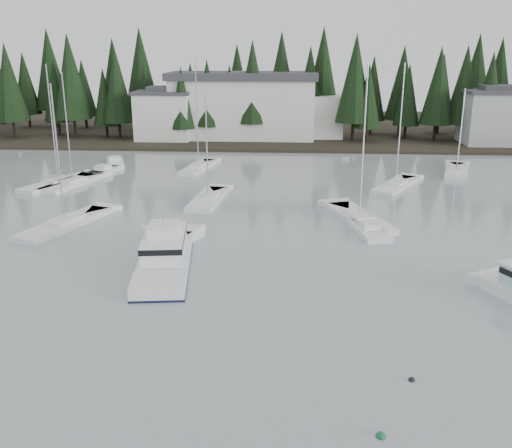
{
  "coord_description": "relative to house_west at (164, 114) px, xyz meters",
  "views": [
    {
      "loc": [
        3.56,
        -16.44,
        15.78
      ],
      "look_at": [
        0.86,
        25.65,
        2.5
      ],
      "focal_mm": 40.0,
      "sensor_mm": 36.0,
      "label": 1
    }
  ],
  "objects": [
    {
      "name": "runabout_3",
      "position": [
        -2.99,
        -18.77,
        -4.52
      ],
      "size": [
        3.69,
        5.47,
        1.42
      ],
      "rotation": [
        0.0,
        0.0,
        1.9
      ],
      "color": "white",
      "rests_on": "ground"
    },
    {
      "name": "sailboat_12",
      "position": [
        -4.22,
        -31.5,
        -4.58
      ],
      "size": [
        5.26,
        9.91,
        13.46
      ],
      "rotation": [
        0.0,
        0.0,
        1.29
      ],
      "color": "white",
      "rests_on": "ground"
    },
    {
      "name": "mooring_buoy_green",
      "position": [
        25.52,
        -74.94,
        -4.65
      ],
      "size": [
        0.45,
        0.45,
        0.45
      ],
      "primitive_type": "sphere",
      "color": "#145933",
      "rests_on": "ground"
    },
    {
      "name": "sailboat_4",
      "position": [
        1.05,
        -47.25,
        -4.59
      ],
      "size": [
        5.99,
        10.96,
        13.24
      ],
      "rotation": [
        0.0,
        0.0,
        1.24
      ],
      "color": "white",
      "rests_on": "ground"
    },
    {
      "name": "sailboat_5",
      "position": [
        -5.92,
        -31.53,
        -4.58
      ],
      "size": [
        6.5,
        10.69,
        14.33
      ],
      "rotation": [
        0.0,
        0.0,
        1.18
      ],
      "color": "white",
      "rests_on": "ground"
    },
    {
      "name": "sailboat_0",
      "position": [
        27.98,
        -43.71,
        -4.58
      ],
      "size": [
        6.04,
        10.38,
        14.69
      ],
      "rotation": [
        0.0,
        0.0,
        1.91
      ],
      "color": "white",
      "rests_on": "ground"
    },
    {
      "name": "runabout_1",
      "position": [
        28.44,
        -47.53,
        -4.52
      ],
      "size": [
        3.32,
        5.96,
        1.42
      ],
      "rotation": [
        0.0,
        0.0,
        1.78
      ],
      "color": "white",
      "rests_on": "ground"
    },
    {
      "name": "harbor_inn",
      "position": [
        15.04,
        3.34,
        1.12
      ],
      "size": [
        29.5,
        11.5,
        10.9
      ],
      "color": "silver",
      "rests_on": "ground"
    },
    {
      "name": "runabout_4",
      "position": [
        -2.69,
        -24.85,
        -4.52
      ],
      "size": [
        3.67,
        5.95,
        1.42
      ],
      "rotation": [
        0.0,
        0.0,
        1.29
      ],
      "color": "white",
      "rests_on": "ground"
    },
    {
      "name": "cabin_cruiser_center",
      "position": [
        12.32,
        -56.69,
        -3.9
      ],
      "size": [
        5.02,
        12.0,
        5.0
      ],
      "rotation": [
        0.0,
        0.0,
        1.69
      ],
      "color": "white",
      "rests_on": "ground"
    },
    {
      "name": "house_east_a",
      "position": [
        54.0,
        -1.0,
        0.25
      ],
      "size": [
        10.6,
        8.48,
        9.25
      ],
      "color": "#999EA0",
      "rests_on": "ground"
    },
    {
      "name": "mooring_buoy_dark",
      "position": [
        27.65,
        -70.56,
        -4.65
      ],
      "size": [
        0.35,
        0.35,
        0.35
      ],
      "primitive_type": "sphere",
      "color": "black",
      "rests_on": "ground"
    },
    {
      "name": "sailboat_3",
      "position": [
        9.16,
        -21.65,
        -4.57
      ],
      "size": [
        4.15,
        9.8,
        14.43
      ],
      "rotation": [
        0.0,
        0.0,
        1.39
      ],
      "color": "white",
      "rests_on": "ground"
    },
    {
      "name": "house_west",
      "position": [
        0.0,
        0.0,
        0.0
      ],
      "size": [
        9.54,
        7.42,
        8.75
      ],
      "color": "silver",
      "rests_on": "ground"
    },
    {
      "name": "conifer_treeline",
      "position": [
        18.0,
        7.0,
        -4.65
      ],
      "size": [
        200.0,
        22.0,
        20.0
      ],
      "primitive_type": null,
      "color": "black",
      "rests_on": "ground"
    },
    {
      "name": "sailboat_8",
      "position": [
        12.8,
        -37.84,
        -4.59
      ],
      "size": [
        3.59,
        9.61,
        11.91
      ],
      "rotation": [
        0.0,
        0.0,
        1.47
      ],
      "color": "white",
      "rests_on": "ground"
    },
    {
      "name": "sailboat_2",
      "position": [
        33.62,
        -30.23,
        -4.57
      ],
      "size": [
        6.95,
        9.69,
        14.5
      ],
      "rotation": [
        0.0,
        0.0,
        1.06
      ],
      "color": "white",
      "rests_on": "ground"
    },
    {
      "name": "sailboat_7",
      "position": [
        42.78,
        -21.79,
        -4.6
      ],
      "size": [
        5.29,
        10.12,
        11.2
      ],
      "rotation": [
        0.0,
        0.0,
        1.3
      ],
      "color": "white",
      "rests_on": "ground"
    },
    {
      "name": "far_shore_land",
      "position": [
        18.0,
        18.0,
        -4.65
      ],
      "size": [
        240.0,
        54.0,
        1.0
      ],
      "primitive_type": "cube",
      "color": "black",
      "rests_on": "ground"
    }
  ]
}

